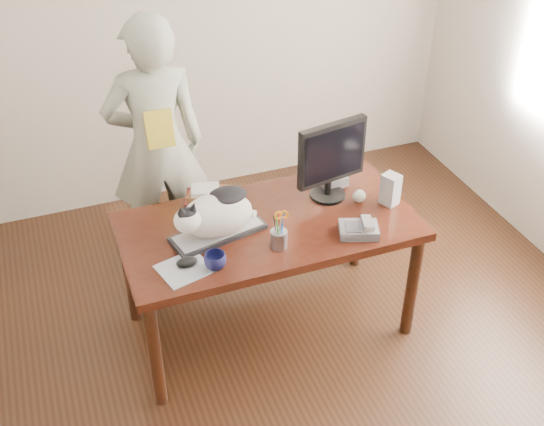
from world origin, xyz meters
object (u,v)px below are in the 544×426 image
(monitor, at_px, (332,157))
(mouse, at_px, (187,262))
(person, at_px, (156,147))
(cat, at_px, (214,214))
(keyboard, at_px, (218,233))
(speaker, at_px, (390,189))
(pen_cup, at_px, (279,237))
(calculator, at_px, (328,176))
(book_stack, at_px, (208,196))
(desk, at_px, (264,237))
(coffee_mug, at_px, (215,261))
(baseball, at_px, (359,196))
(phone, at_px, (359,229))

(monitor, distance_m, mouse, 1.00)
(person, bearing_deg, cat, 99.03)
(keyboard, bearing_deg, speaker, -15.51)
(cat, bearing_deg, pen_cup, -48.21)
(calculator, bearing_deg, book_stack, 173.34)
(cat, distance_m, speaker, 1.00)
(desk, height_order, coffee_mug, coffee_mug)
(desk, xyz_separation_m, coffee_mug, (-0.38, -0.34, 0.19))
(cat, distance_m, coffee_mug, 0.28)
(mouse, height_order, speaker, speaker)
(cat, bearing_deg, monitor, -2.56)
(cat, relative_size, baseball, 6.60)
(mouse, distance_m, book_stack, 0.57)
(baseball, distance_m, book_stack, 0.85)
(speaker, height_order, baseball, speaker)
(phone, bearing_deg, keyboard, -179.36)
(monitor, bearing_deg, pen_cup, -153.47)
(keyboard, relative_size, mouse, 4.32)
(mouse, distance_m, calculator, 1.09)
(coffee_mug, relative_size, book_stack, 0.38)
(person, bearing_deg, book_stack, 108.22)
(coffee_mug, relative_size, phone, 0.46)
(monitor, bearing_deg, phone, -99.71)
(cat, xyz_separation_m, speaker, (1.00, -0.04, -0.05))
(keyboard, xyz_separation_m, coffee_mug, (-0.09, -0.25, 0.03))
(monitor, bearing_deg, desk, 174.59)
(phone, xyz_separation_m, person, (-0.83, 1.13, 0.06))
(monitor, xyz_separation_m, coffee_mug, (-0.79, -0.38, -0.22))
(cat, xyz_separation_m, baseball, (0.85, 0.03, -0.10))
(pen_cup, bearing_deg, baseball, 21.66)
(keyboard, xyz_separation_m, pen_cup, (0.26, -0.21, 0.05))
(pen_cup, xyz_separation_m, person, (-0.39, 1.08, 0.03))
(monitor, relative_size, calculator, 2.08)
(pen_cup, relative_size, coffee_mug, 2.04)
(desk, relative_size, phone, 6.69)
(book_stack, distance_m, person, 0.58)
(book_stack, height_order, person, person)
(keyboard, distance_m, calculator, 0.81)
(cat, distance_m, phone, 0.77)
(mouse, xyz_separation_m, phone, (0.92, -0.06, 0.01))
(cat, relative_size, book_stack, 1.67)
(mouse, height_order, coffee_mug, coffee_mug)
(desk, distance_m, mouse, 0.60)
(desk, distance_m, pen_cup, 0.36)
(pen_cup, bearing_deg, coffee_mug, -172.04)
(cat, relative_size, pen_cup, 2.17)
(desk, xyz_separation_m, book_stack, (-0.25, 0.23, 0.19))
(pen_cup, height_order, phone, pen_cup)
(calculator, bearing_deg, baseball, -78.27)
(phone, bearing_deg, mouse, -163.47)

